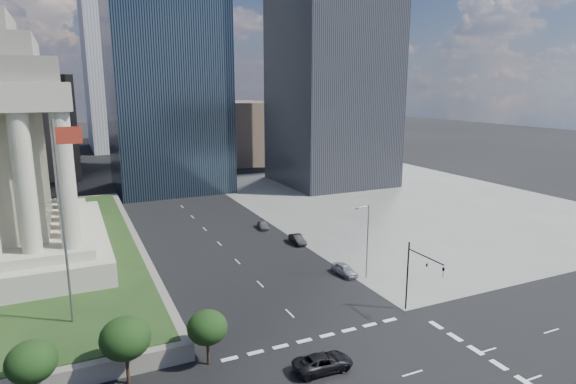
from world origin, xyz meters
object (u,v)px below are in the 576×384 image
street_lamp_north (366,237)px  parked_sedan_mid (297,239)px  parked_sedan_near (345,269)px  flagpole (64,213)px  pickup_truck (323,362)px  parked_sedan_far (263,225)px  traffic_signal_ne (419,271)px

street_lamp_north → parked_sedan_mid: street_lamp_north is taller
parked_sedan_near → flagpole: bearing=-178.3°
flagpole → street_lamp_north: size_ratio=2.00×
parked_sedan_near → parked_sedan_mid: parked_sedan_near is taller
parked_sedan_mid → street_lamp_north: bearing=-80.3°
parked_sedan_mid → parked_sedan_near: bearing=-86.5°
pickup_truck → parked_sedan_near: size_ratio=1.23×
pickup_truck → parked_sedan_near: pickup_truck is taller
flagpole → pickup_truck: size_ratio=3.66×
flagpole → parked_sedan_mid: bearing=28.1°
street_lamp_north → parked_sedan_near: (-1.83, 2.18, -4.91)m
pickup_truck → flagpole: bearing=55.0°
parked_sedan_mid → parked_sedan_far: parked_sedan_mid is taller
pickup_truck → parked_sedan_far: bearing=-12.5°
traffic_signal_ne → street_lamp_north: bearing=85.8°
street_lamp_north → pickup_truck: size_ratio=1.83×
street_lamp_north → parked_sedan_near: street_lamp_north is taller
parked_sedan_mid → parked_sedan_far: 10.37m
parked_sedan_far → flagpole: bearing=-128.3°
parked_sedan_near → parked_sedan_mid: bearing=86.3°
traffic_signal_ne → parked_sedan_near: bearing=94.2°
flagpole → parked_sedan_far: 43.87m
traffic_signal_ne → pickup_truck: 15.91m
street_lamp_north → parked_sedan_far: 27.69m
parked_sedan_far → traffic_signal_ne: bearing=-75.7°
flagpole → street_lamp_north: (35.16, 1.00, -7.45)m
flagpole → parked_sedan_near: size_ratio=4.51×
traffic_signal_ne → parked_sedan_far: (-2.91, 38.29, -4.56)m
pickup_truck → parked_sedan_near: bearing=-33.7°
flagpole → parked_sedan_near: (33.33, 3.18, -12.36)m
flagpole → pickup_truck: bearing=-37.4°
parked_sedan_mid → traffic_signal_ne: bearing=-84.5°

